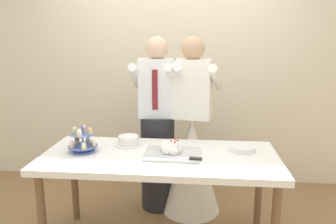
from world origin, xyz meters
name	(u,v)px	position (x,y,z in m)	size (l,w,h in m)	color
rear_wall	(174,55)	(0.00, 1.38, 1.45)	(5.20, 0.10, 2.90)	beige
dessert_table	(160,163)	(0.00, 0.00, 0.70)	(1.80, 0.80, 0.78)	white
cupcake_stand	(83,141)	(-0.60, 0.01, 0.86)	(0.23, 0.23, 0.21)	#4C66B2
main_cake_tray	(172,150)	(0.09, -0.01, 0.81)	(0.43, 0.32, 0.13)	silver
plate_stack	(242,148)	(0.63, 0.14, 0.80)	(0.21, 0.21, 0.04)	white
round_cake	(129,141)	(-0.28, 0.20, 0.81)	(0.24, 0.24, 0.08)	white
person_groom	(158,134)	(-0.10, 0.63, 0.75)	(0.49, 0.52, 1.66)	#232328
person_bride	(191,153)	(0.23, 0.60, 0.58)	(0.57, 0.56, 1.66)	white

